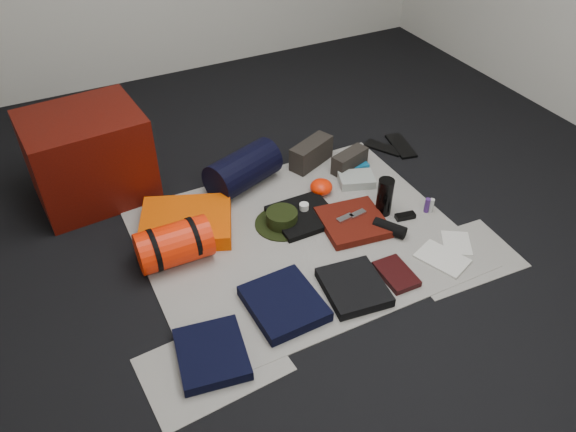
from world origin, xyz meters
name	(u,v)px	position (x,y,z in m)	size (l,w,h in m)	color
floor	(300,239)	(0.00, 0.00, -0.01)	(4.50, 4.50, 0.02)	black
newspaper_mat	(300,237)	(0.00, 0.00, 0.00)	(1.60, 1.30, 0.01)	#AFACA2
newspaper_sheet_front_left	(213,365)	(-0.70, -0.55, 0.00)	(0.58, 0.40, 0.00)	#AFACA2
newspaper_sheet_front_right	(459,257)	(0.65, -0.50, 0.00)	(0.58, 0.40, 0.00)	#AFACA2
red_cabinet	(89,157)	(-0.87, 0.87, 0.26)	(0.61, 0.51, 0.51)	#4B0C05
sleeping_pad	(186,223)	(-0.51, 0.33, 0.05)	(0.47, 0.39, 0.09)	#F45402
stuff_sack	(174,244)	(-0.64, 0.12, 0.11)	(0.21, 0.21, 0.36)	#FB2404
sack_strap_left	(154,250)	(-0.74, 0.12, 0.11)	(0.22, 0.22, 0.03)	black
sack_strap_right	(193,238)	(-0.54, 0.12, 0.11)	(0.22, 0.22, 0.03)	black
navy_duffel	(243,169)	(-0.08, 0.56, 0.12)	(0.23, 0.23, 0.43)	black
boonie_brim	(282,223)	(-0.04, 0.14, 0.01)	(0.30, 0.30, 0.01)	black
boonie_crown	(282,218)	(-0.04, 0.14, 0.05)	(0.17, 0.17, 0.07)	black
hiking_boot_left	(311,153)	(0.38, 0.58, 0.08)	(0.30, 0.11, 0.15)	#2A2621
hiking_boot_right	(350,161)	(0.56, 0.42, 0.07)	(0.24, 0.09, 0.12)	#2A2621
flip_flop_left	(384,148)	(0.89, 0.53, 0.01)	(0.09, 0.25, 0.01)	black
flip_flop_right	(401,146)	(1.00, 0.50, 0.01)	(0.11, 0.29, 0.02)	black
trousers_navy_a	(212,354)	(-0.69, -0.52, 0.03)	(0.28, 0.32, 0.05)	black
trousers_navy_b	(284,303)	(-0.30, -0.40, 0.03)	(0.31, 0.36, 0.06)	black
trousers_charcoal	(354,287)	(0.05, -0.46, 0.03)	(0.27, 0.31, 0.05)	black
black_tshirt	(303,216)	(0.09, 0.13, 0.02)	(0.33, 0.31, 0.03)	black
red_shirt	(353,222)	(0.30, -0.05, 0.03)	(0.33, 0.33, 0.04)	#4F1008
orange_stuff_sack	(321,187)	(0.29, 0.29, 0.05)	(0.13, 0.13, 0.09)	#FB2404
first_aid_pouch	(356,179)	(0.52, 0.28, 0.03)	(0.20, 0.15, 0.05)	#969F97
water_bottle	(385,197)	(0.51, -0.03, 0.12)	(0.09, 0.09, 0.22)	black
speaker	(390,228)	(0.44, -0.19, 0.04)	(0.07, 0.07, 0.17)	black
compact_camera	(363,179)	(0.56, 0.27, 0.03)	(0.10, 0.06, 0.04)	#AFB0B4
cyan_case	(360,166)	(0.62, 0.40, 0.02)	(0.10, 0.07, 0.03)	#0F6292
toiletry_purple	(427,205)	(0.73, -0.13, 0.05)	(0.03, 0.03, 0.09)	#401F65
toiletry_clear	(431,205)	(0.75, -0.14, 0.05)	(0.03, 0.03, 0.08)	#B7BBB6
paperback_book	(396,274)	(0.28, -0.47, 0.02)	(0.14, 0.22, 0.03)	black
map_booklet	(442,259)	(0.56, -0.48, 0.01)	(0.17, 0.24, 0.01)	silver
map_printout	(457,243)	(0.70, -0.41, 0.01)	(0.14, 0.18, 0.01)	silver
sunglasses	(405,216)	(0.59, -0.12, 0.02)	(0.11, 0.04, 0.03)	black
key_cluster	(222,368)	(-0.67, -0.59, 0.01)	(0.06, 0.06, 0.01)	#AFB0B4
tape_roll	(304,207)	(0.11, 0.16, 0.06)	(0.05, 0.05, 0.04)	silver
energy_bar_a	(345,218)	(0.26, -0.03, 0.06)	(0.10, 0.04, 0.01)	#AFB0B4
energy_bar_b	(358,214)	(0.34, -0.03, 0.06)	(0.10, 0.04, 0.01)	#AFB0B4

